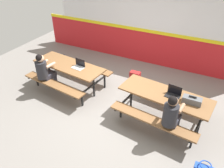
{
  "coord_description": "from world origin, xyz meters",
  "views": [
    {
      "loc": [
        2.21,
        -4.38,
        3.73
      ],
      "look_at": [
        0.0,
        -0.06,
        0.55
      ],
      "focal_mm": 36.08,
      "sensor_mm": 36.0,
      "label": 1
    }
  ],
  "objects_px": {
    "picnic_table_left": "(69,70)",
    "satchel_spare": "(135,78)",
    "picnic_table_right": "(165,100)",
    "student_nearer": "(44,70)",
    "toolbox_grey": "(192,100)",
    "laptop_dark": "(173,94)",
    "backpack_dark": "(60,60)",
    "laptop_silver": "(79,66)",
    "student_further": "(171,114)"
  },
  "relations": [
    {
      "from": "picnic_table_left",
      "to": "satchel_spare",
      "type": "relative_size",
      "value": 4.92
    },
    {
      "from": "satchel_spare",
      "to": "picnic_table_right",
      "type": "bearing_deg",
      "value": -43.47
    },
    {
      "from": "student_nearer",
      "to": "toolbox_grey",
      "type": "height_order",
      "value": "student_nearer"
    },
    {
      "from": "picnic_table_left",
      "to": "student_nearer",
      "type": "height_order",
      "value": "student_nearer"
    },
    {
      "from": "laptop_dark",
      "to": "backpack_dark",
      "type": "distance_m",
      "value": 4.21
    },
    {
      "from": "student_nearer",
      "to": "laptop_silver",
      "type": "bearing_deg",
      "value": 32.9
    },
    {
      "from": "laptop_dark",
      "to": "student_further",
      "type": "bearing_deg",
      "value": -78.15
    },
    {
      "from": "satchel_spare",
      "to": "toolbox_grey",
      "type": "bearing_deg",
      "value": -33.78
    },
    {
      "from": "laptop_dark",
      "to": "toolbox_grey",
      "type": "bearing_deg",
      "value": -11.57
    },
    {
      "from": "picnic_table_left",
      "to": "laptop_dark",
      "type": "relative_size",
      "value": 6.31
    },
    {
      "from": "student_nearer",
      "to": "backpack_dark",
      "type": "relative_size",
      "value": 2.74
    },
    {
      "from": "picnic_table_left",
      "to": "toolbox_grey",
      "type": "xyz_separation_m",
      "value": [
        3.4,
        -0.22,
        0.23
      ]
    },
    {
      "from": "student_further",
      "to": "satchel_spare",
      "type": "relative_size",
      "value": 2.74
    },
    {
      "from": "picnic_table_right",
      "to": "toolbox_grey",
      "type": "xyz_separation_m",
      "value": [
        0.59,
        -0.07,
        0.23
      ]
    },
    {
      "from": "student_nearer",
      "to": "laptop_dark",
      "type": "relative_size",
      "value": 3.52
    },
    {
      "from": "satchel_spare",
      "to": "laptop_dark",
      "type": "bearing_deg",
      "value": -39.21
    },
    {
      "from": "student_further",
      "to": "satchel_spare",
      "type": "bearing_deg",
      "value": 130.69
    },
    {
      "from": "laptop_dark",
      "to": "backpack_dark",
      "type": "height_order",
      "value": "laptop_dark"
    },
    {
      "from": "picnic_table_right",
      "to": "laptop_silver",
      "type": "relative_size",
      "value": 6.31
    },
    {
      "from": "student_further",
      "to": "backpack_dark",
      "type": "height_order",
      "value": "student_further"
    },
    {
      "from": "picnic_table_right",
      "to": "student_nearer",
      "type": "height_order",
      "value": "student_nearer"
    },
    {
      "from": "toolbox_grey",
      "to": "laptop_dark",
      "type": "bearing_deg",
      "value": 168.43
    },
    {
      "from": "student_further",
      "to": "toolbox_grey",
      "type": "distance_m",
      "value": 0.61
    },
    {
      "from": "picnic_table_left",
      "to": "laptop_dark",
      "type": "xyz_separation_m",
      "value": [
        2.98,
        -0.13,
        0.21
      ]
    },
    {
      "from": "picnic_table_left",
      "to": "toolbox_grey",
      "type": "relative_size",
      "value": 5.41
    },
    {
      "from": "student_further",
      "to": "backpack_dark",
      "type": "relative_size",
      "value": 2.74
    },
    {
      "from": "picnic_table_left",
      "to": "student_further",
      "type": "relative_size",
      "value": 1.79
    },
    {
      "from": "picnic_table_left",
      "to": "picnic_table_right",
      "type": "relative_size",
      "value": 1.0
    },
    {
      "from": "student_further",
      "to": "laptop_dark",
      "type": "bearing_deg",
      "value": 101.85
    },
    {
      "from": "picnic_table_right",
      "to": "satchel_spare",
      "type": "height_order",
      "value": "picnic_table_right"
    },
    {
      "from": "picnic_table_right",
      "to": "satchel_spare",
      "type": "xyz_separation_m",
      "value": [
        -1.17,
        1.11,
        -0.36
      ]
    },
    {
      "from": "student_further",
      "to": "backpack_dark",
      "type": "bearing_deg",
      "value": 158.6
    },
    {
      "from": "picnic_table_left",
      "to": "satchel_spare",
      "type": "height_order",
      "value": "picnic_table_left"
    },
    {
      "from": "picnic_table_right",
      "to": "backpack_dark",
      "type": "relative_size",
      "value": 4.92
    },
    {
      "from": "laptop_silver",
      "to": "satchel_spare",
      "type": "distance_m",
      "value": 1.71
    },
    {
      "from": "student_further",
      "to": "picnic_table_right",
      "type": "bearing_deg",
      "value": 116.41
    },
    {
      "from": "picnic_table_left",
      "to": "toolbox_grey",
      "type": "height_order",
      "value": "toolbox_grey"
    },
    {
      "from": "student_nearer",
      "to": "backpack_dark",
      "type": "bearing_deg",
      "value": 114.33
    },
    {
      "from": "student_nearer",
      "to": "toolbox_grey",
      "type": "distance_m",
      "value": 3.85
    },
    {
      "from": "backpack_dark",
      "to": "satchel_spare",
      "type": "height_order",
      "value": "same"
    },
    {
      "from": "backpack_dark",
      "to": "toolbox_grey",
      "type": "bearing_deg",
      "value": -13.95
    },
    {
      "from": "picnic_table_right",
      "to": "laptop_dark",
      "type": "distance_m",
      "value": 0.27
    },
    {
      "from": "student_nearer",
      "to": "laptop_dark",
      "type": "xyz_separation_m",
      "value": [
        3.41,
        0.38,
        0.08
      ]
    },
    {
      "from": "picnic_table_right",
      "to": "satchel_spare",
      "type": "relative_size",
      "value": 4.92
    },
    {
      "from": "laptop_silver",
      "to": "laptop_dark",
      "type": "height_order",
      "value": "same"
    },
    {
      "from": "student_nearer",
      "to": "student_further",
      "type": "relative_size",
      "value": 1.0
    },
    {
      "from": "backpack_dark",
      "to": "laptop_dark",
      "type": "bearing_deg",
      "value": -14.19
    },
    {
      "from": "picnic_table_left",
      "to": "satchel_spare",
      "type": "distance_m",
      "value": 1.94
    },
    {
      "from": "student_nearer",
      "to": "student_further",
      "type": "bearing_deg",
      "value": -3.75
    },
    {
      "from": "toolbox_grey",
      "to": "backpack_dark",
      "type": "xyz_separation_m",
      "value": [
        -4.47,
        1.11,
        -0.6
      ]
    }
  ]
}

